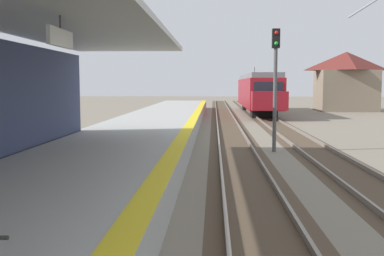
{
  "coord_description": "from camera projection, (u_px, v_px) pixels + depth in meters",
  "views": [
    {
      "loc": [
        0.92,
        -0.03,
        2.88
      ],
      "look_at": [
        0.53,
        8.08,
        2.1
      ],
      "focal_mm": 42.58,
      "sensor_mm": 36.0,
      "label": 1
    }
  ],
  "objects": [
    {
      "name": "rail_signal_post",
      "position": [
        275.0,
        77.0,
        19.2
      ],
      "size": [
        0.32,
        0.34,
        5.2
      ],
      "color": "#4C4C4C",
      "rests_on": "ground"
    },
    {
      "name": "track_pair_middle",
      "position": [
        313.0,
        149.0,
        19.98
      ],
      "size": [
        2.34,
        120.0,
        0.16
      ],
      "color": "#4C3D2D",
      "rests_on": "ground"
    },
    {
      "name": "distant_trackside_house",
      "position": [
        346.0,
        80.0,
        49.5
      ],
      "size": [
        6.6,
        5.28,
        6.4
      ],
      "color": "#7F705B",
      "rests_on": "ground"
    },
    {
      "name": "approaching_train",
      "position": [
        258.0,
        92.0,
        45.16
      ],
      "size": [
        2.93,
        19.6,
        4.76
      ],
      "color": "maroon",
      "rests_on": "ground"
    },
    {
      "name": "track_pair_nearest_platform",
      "position": [
        236.0,
        149.0,
        20.14
      ],
      "size": [
        2.34,
        120.0,
        0.16
      ],
      "color": "#4C3D2D",
      "rests_on": "ground"
    },
    {
      "name": "station_platform",
      "position": [
        118.0,
        152.0,
        16.33
      ],
      "size": [
        5.0,
        80.0,
        0.91
      ],
      "color": "#A8A8A3",
      "rests_on": "ground"
    }
  ]
}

